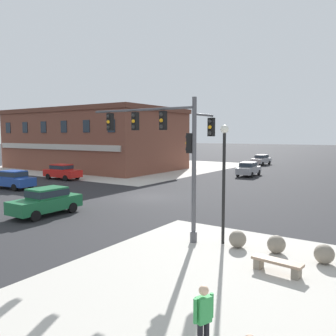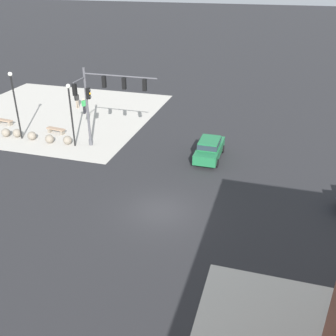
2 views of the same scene
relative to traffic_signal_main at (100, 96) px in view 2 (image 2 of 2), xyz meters
name	(u,v)px [view 2 (image 2 of 2)]	position (x,y,z in m)	size (l,w,h in m)	color
ground_plane	(160,211)	(-7.42, 7.92, -4.51)	(320.00, 320.00, 0.00)	#262628
sidewalk_corner_slab	(56,113)	(8.58, -6.58, -4.51)	(20.00, 19.00, 0.02)	#B7B2A8
traffic_signal_main	(100,96)	(0.00, 0.00, 0.00)	(6.22, 2.09, 6.61)	#4C4C51
bollard_sphere_curb_a	(67,140)	(3.35, 0.22, -4.13)	(0.76, 0.76, 0.76)	gray
bollard_sphere_curb_b	(49,139)	(4.98, 0.42, -4.13)	(0.76, 0.76, 0.76)	gray
bollard_sphere_curb_c	(32,136)	(6.86, 0.24, -4.13)	(0.76, 0.76, 0.76)	gray
bollard_sphere_curb_d	(17,133)	(8.51, 0.05, -4.13)	(0.76, 0.76, 0.76)	gray
bollard_sphere_curb_e	(6,133)	(9.54, 0.25, -4.13)	(0.76, 0.76, 0.76)	gray
bench_near_signal	(56,130)	(5.62, -1.70, -4.19)	(1.85, 0.70, 0.49)	#9E7F66
bench_mid_block	(4,121)	(11.63, -2.30, -4.19)	(1.84, 0.68, 0.49)	#9E7F66
pedestrian_near_bench	(84,105)	(5.64, -7.36, -3.56)	(0.32, 0.51, 1.67)	black
pedestrian_at_curb	(77,99)	(7.21, -8.78, -3.49)	(0.39, 0.44, 1.76)	gray
street_lamp_corner_near	(71,108)	(2.58, 0.36, -1.14)	(0.36, 0.36, 5.37)	black
street_lamp_mid_sidewalk	(15,98)	(7.93, 0.25, -0.84)	(0.36, 0.36, 5.93)	black
car_cross_eastbound	(209,148)	(-8.90, -0.40, -3.59)	(1.90, 4.40, 1.68)	#1E6B3D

